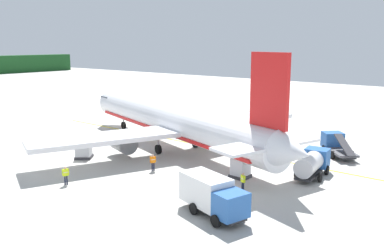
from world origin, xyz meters
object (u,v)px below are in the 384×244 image
object	(u,v)px
airliner_foreground	(173,122)
service_truck_catering	(312,163)
cargo_container_mid	(241,168)
cargo_container_near	(84,151)
service_truck_fuel	(336,144)
crew_marshaller	(243,180)
crew_loader_right	(66,174)
crew_loader_left	(153,161)
service_truck_baggage	(212,195)

from	to	relation	value
airliner_foreground	service_truck_catering	bearing A→B (deg)	-88.43
airliner_foreground	cargo_container_mid	distance (m)	13.04
airliner_foreground	cargo_container_near	world-z (taller)	airliner_foreground
service_truck_fuel	crew_marshaller	bearing A→B (deg)	173.80
crew_marshaller	airliner_foreground	bearing A→B (deg)	63.89
crew_loader_right	crew_loader_left	bearing A→B (deg)	-22.40
service_truck_fuel	service_truck_baggage	size ratio (longest dim) A/B	0.88
cargo_container_mid	crew_loader_right	distance (m)	16.18
service_truck_catering	crew_loader_left	bearing A→B (deg)	122.38
crew_loader_right	service_truck_fuel	bearing A→B (deg)	-30.48
service_truck_baggage	service_truck_catering	size ratio (longest dim) A/B	1.07
service_truck_fuel	crew_loader_left	size ratio (longest dim) A/B	3.20
airliner_foreground	crew_loader_left	size ratio (longest dim) A/B	23.49
service_truck_baggage	crew_marshaller	xyz separation A→B (m)	(5.74, 0.89, -0.62)
service_truck_fuel	crew_marshaller	world-z (taller)	service_truck_fuel
service_truck_fuel	crew_marshaller	size ratio (longest dim) A/B	3.41
service_truck_baggage	cargo_container_mid	xyz separation A→B (m)	(8.69, 3.00, -0.63)
cargo_container_near	crew_loader_left	distance (m)	9.42
airliner_foreground	crew_loader_right	world-z (taller)	airliner_foreground
service_truck_catering	crew_loader_left	world-z (taller)	service_truck_catering
service_truck_baggage	crew_loader_left	bearing A→B (deg)	65.83
cargo_container_mid	crew_loader_left	size ratio (longest dim) A/B	1.15
service_truck_fuel	cargo_container_mid	xyz separation A→B (m)	(-14.05, 3.96, -0.25)
crew_loader_right	service_truck_catering	bearing A→B (deg)	-45.25
service_truck_catering	cargo_container_near	distance (m)	24.43
airliner_foreground	crew_loader_right	distance (m)	15.94
service_truck_fuel	crew_loader_right	size ratio (longest dim) A/B	3.24
airliner_foreground	service_truck_fuel	bearing A→B (deg)	-58.15
crew_marshaller	crew_loader_left	distance (m)	10.08
airliner_foreground	cargo_container_mid	world-z (taller)	airliner_foreground
cargo_container_near	crew_loader_left	size ratio (longest dim) A/B	1.42
service_truck_baggage	crew_loader_right	world-z (taller)	service_truck_baggage
crew_marshaller	crew_loader_left	xyz separation A→B (m)	(-0.83, 10.04, 0.07)
service_truck_fuel	cargo_container_near	size ratio (longest dim) A/B	2.26
cargo_container_mid	cargo_container_near	bearing A→B (deg)	106.93
service_truck_catering	cargo_container_mid	xyz separation A→B (m)	(-4.52, 5.15, -0.45)
service_truck_baggage	crew_loader_right	bearing A→B (deg)	101.95
service_truck_catering	crew_loader_right	size ratio (longest dim) A/B	3.42
service_truck_fuel	cargo_container_mid	distance (m)	14.60
service_truck_catering	crew_loader_right	world-z (taller)	service_truck_catering
service_truck_fuel	cargo_container_near	distance (m)	28.66
service_truck_catering	crew_marshaller	xyz separation A→B (m)	(-7.46, 3.04, -0.44)
crew_loader_left	crew_loader_right	distance (m)	8.55
crew_loader_left	crew_loader_right	xyz separation A→B (m)	(-7.91, 3.26, -0.01)
service_truck_fuel	crew_loader_right	distance (m)	29.87
cargo_container_near	cargo_container_mid	bearing A→B (deg)	-73.07
cargo_container_near	cargo_container_mid	size ratio (longest dim) A/B	1.23
crew_loader_right	cargo_container_mid	bearing A→B (deg)	-43.76
airliner_foreground	cargo_container_near	bearing A→B (deg)	151.31
cargo_container_near	crew_marshaller	xyz separation A→B (m)	(2.30, -19.34, 0.09)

